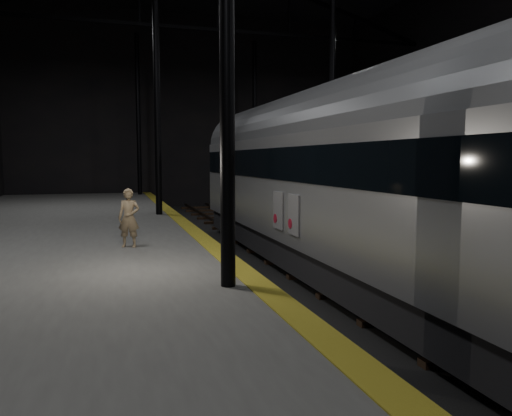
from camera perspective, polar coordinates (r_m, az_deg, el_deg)
name	(u,v)px	position (r m, az deg, el deg)	size (l,w,h in m)	color
ground	(328,276)	(14.09, 8.24, -7.72)	(44.00, 44.00, 0.00)	black
platform_left	(34,277)	(12.83, -24.04, -7.19)	(9.00, 43.80, 1.00)	#4C4C4A
tactile_strip	(213,246)	(12.88, -4.97, -4.38)	(0.50, 43.80, 0.01)	olive
track	(328,274)	(14.07, 8.24, -7.45)	(2.40, 43.00, 0.24)	#3F3328
train	(330,173)	(13.69, 8.46, 3.95)	(2.87, 19.12, 5.11)	#A9ACB2
woman	(129,218)	(13.06, -14.32, -1.10)	(0.55, 0.36, 1.50)	#99805D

